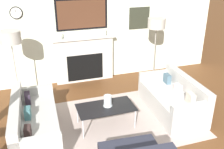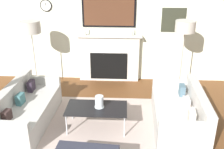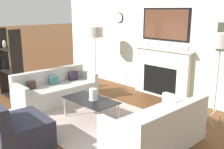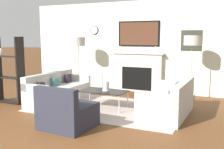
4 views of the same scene
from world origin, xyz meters
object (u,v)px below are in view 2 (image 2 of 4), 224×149
(couch_right, at_px, (180,115))
(hurricane_candle, at_px, (99,102))
(couch_left, at_px, (26,111))
(floor_lamp_left, at_px, (31,28))
(coffee_table, at_px, (97,109))
(floor_lamp_right, at_px, (185,28))

(couch_right, distance_m, hurricane_candle, 1.46)
(couch_left, height_order, floor_lamp_left, floor_lamp_left)
(couch_right, xyz_separation_m, floor_lamp_left, (-3.06, 1.42, 1.21))
(floor_lamp_left, bearing_deg, coffee_table, -43.57)
(coffee_table, height_order, hurricane_candle, hurricane_candle)
(couch_right, bearing_deg, hurricane_candle, -178.23)
(hurricane_candle, relative_size, floor_lamp_left, 0.13)
(hurricane_candle, relative_size, floor_lamp_right, 0.13)
(hurricane_candle, bearing_deg, couch_right, 1.77)
(couch_right, distance_m, floor_lamp_left, 3.58)
(couch_right, xyz_separation_m, floor_lamp_right, (0.25, 1.42, 1.25))
(couch_left, distance_m, floor_lamp_left, 1.88)
(couch_left, height_order, floor_lamp_right, floor_lamp_right)
(coffee_table, relative_size, floor_lamp_left, 0.66)
(floor_lamp_right, bearing_deg, coffee_table, -139.31)
(floor_lamp_left, distance_m, floor_lamp_right, 3.30)
(coffee_table, xyz_separation_m, floor_lamp_left, (-1.57, 1.49, 1.09))
(couch_right, relative_size, floor_lamp_right, 0.98)
(floor_lamp_right, bearing_deg, couch_right, -99.86)
(couch_right, xyz_separation_m, coffee_table, (-1.49, -0.07, 0.11))
(coffee_table, distance_m, hurricane_candle, 0.13)
(floor_lamp_left, bearing_deg, floor_lamp_right, 0.00)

